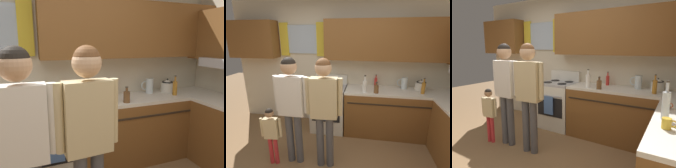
% 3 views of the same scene
% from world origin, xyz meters
% --- Properties ---
extents(back_wall_unit, '(4.60, 0.42, 2.60)m').
position_xyz_m(back_wall_unit, '(0.09, 1.81, 1.52)').
color(back_wall_unit, beige).
rests_on(back_wall_unit, ground).
extents(kitchen_counter_run, '(2.11, 2.24, 0.90)m').
position_xyz_m(kitchen_counter_run, '(1.57, 1.05, 0.45)').
color(kitchen_counter_run, brown).
rests_on(kitchen_counter_run, ground).
extents(stove_oven, '(0.67, 0.67, 1.10)m').
position_xyz_m(stove_oven, '(-0.16, 1.54, 0.47)').
color(stove_oven, silver).
rests_on(stove_oven, ground).
extents(bottle_oil_amber, '(0.06, 0.06, 0.29)m').
position_xyz_m(bottle_oil_amber, '(1.57, 1.44, 1.01)').
color(bottle_oil_amber, '#B27223').
rests_on(bottle_oil_amber, kitchen_counter_run).
extents(bottle_squat_brown, '(0.08, 0.08, 0.21)m').
position_xyz_m(bottle_squat_brown, '(0.75, 1.34, 0.98)').
color(bottle_squat_brown, brown).
rests_on(bottle_squat_brown, kitchen_counter_run).
extents(bottle_milk_white, '(0.08, 0.08, 0.31)m').
position_xyz_m(bottle_milk_white, '(0.55, 1.36, 1.02)').
color(bottle_milk_white, white).
rests_on(bottle_milk_white, kitchen_counter_run).
extents(bottle_sauce_red, '(0.06, 0.06, 0.25)m').
position_xyz_m(bottle_sauce_red, '(0.76, 1.74, 0.99)').
color(bottle_sauce_red, red).
rests_on(bottle_sauce_red, kitchen_counter_run).
extents(stovetop_kettle, '(0.27, 0.20, 0.21)m').
position_xyz_m(stovetop_kettle, '(1.59, 1.65, 1.00)').
color(stovetop_kettle, silver).
rests_on(stovetop_kettle, kitchen_counter_run).
extents(water_pitcher, '(0.19, 0.11, 0.22)m').
position_xyz_m(water_pitcher, '(1.29, 1.69, 1.01)').
color(water_pitcher, silver).
rests_on(water_pitcher, kitchen_counter_run).
extents(adult_holding_child, '(0.51, 0.22, 1.63)m').
position_xyz_m(adult_holding_child, '(-0.46, 0.48, 1.02)').
color(adult_holding_child, '#4C4C51').
rests_on(adult_holding_child, ground).
extents(adult_in_plaid, '(0.50, 0.22, 1.63)m').
position_xyz_m(adult_in_plaid, '(0.02, 0.47, 1.02)').
color(adult_in_plaid, '#4C4C51').
rests_on(adult_in_plaid, ground).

